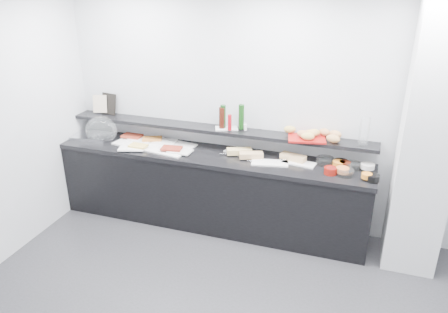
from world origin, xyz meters
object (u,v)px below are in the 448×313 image
(cloche_base, at_px, (92,136))
(bread_tray, at_px, (307,138))
(condiment_tray, at_px, (227,128))
(sandwich_plate_mid, at_px, (270,163))
(framed_print, at_px, (109,104))
(carafe, at_px, (364,132))

(cloche_base, bearing_deg, bread_tray, -3.10)
(condiment_tray, height_order, bread_tray, bread_tray)
(sandwich_plate_mid, xyz_separation_m, condiment_tray, (-0.57, 0.24, 0.25))
(condiment_tray, bearing_deg, bread_tray, -24.05)
(framed_print, relative_size, bread_tray, 0.67)
(cloche_base, height_order, carafe, carafe)
(cloche_base, distance_m, sandwich_plate_mid, 2.27)
(sandwich_plate_mid, bearing_deg, framed_print, 160.85)
(framed_print, distance_m, carafe, 3.05)
(framed_print, xyz_separation_m, carafe, (3.05, -0.11, 0.02))
(cloche_base, distance_m, carafe, 3.21)
(bread_tray, relative_size, carafe, 1.30)
(cloche_base, relative_size, bread_tray, 1.17)
(cloche_base, height_order, bread_tray, bread_tray)
(cloche_base, xyz_separation_m, sandwich_plate_mid, (2.26, -0.06, -0.01))
(sandwich_plate_mid, height_order, carafe, carafe)
(cloche_base, height_order, sandwich_plate_mid, cloche_base)
(carafe, bearing_deg, cloche_base, -177.64)
(sandwich_plate_mid, distance_m, carafe, 1.02)
(carafe, bearing_deg, framed_print, 177.92)
(condiment_tray, xyz_separation_m, carafe, (1.49, -0.05, 0.14))
(cloche_base, relative_size, carafe, 1.53)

